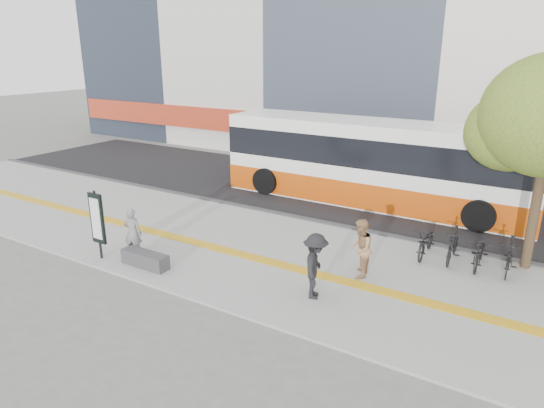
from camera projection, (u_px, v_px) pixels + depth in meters
The scene contains 12 objects.
ground at pixel (239, 273), 14.18m from camera, with size 120.00×120.00×0.00m, color #62625E.
sidewalk at pixel (266, 254), 15.38m from camera, with size 40.00×7.00×0.08m, color gray.
tactile_strip at pixel (257, 258), 14.96m from camera, with size 40.00×0.45×0.01m, color #C89017.
street at pixel (354, 196), 21.47m from camera, with size 40.00×8.00×0.06m, color black.
curb at pixel (315, 221), 18.21m from camera, with size 40.00×0.25×0.14m, color #37373A.
bench at pixel (145, 259), 14.39m from camera, with size 1.60×0.45×0.45m, color #37373A.
signboard at pixel (97, 219), 14.61m from camera, with size 0.55×0.10×2.20m.
bus at pixel (373, 165), 20.09m from camera, with size 12.89×3.06×3.43m.
bicycle_row at pixel (465, 248), 14.49m from camera, with size 2.99×1.83×1.06m.
seated_woman at pixel (133, 233), 14.88m from camera, with size 0.59×0.38×1.61m, color black.
pedestrian_tan at pixel (360, 249), 13.56m from camera, with size 0.84×0.65×1.72m, color #AB7E54.
pedestrian_dark at pixel (315, 266), 12.41m from camera, with size 1.15×0.66×1.77m, color black.
Camera 1 is at (7.51, -10.45, 6.35)m, focal length 31.63 mm.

